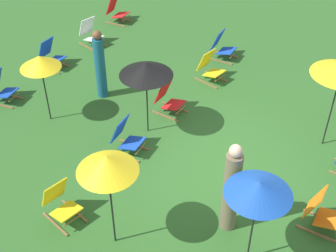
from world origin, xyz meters
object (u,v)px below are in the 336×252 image
Objects in this scene: deckchair_8 at (126,137)px; deckchair_10 at (61,203)px; umbrella_0 at (146,69)px; umbrella_4 at (40,62)px; deckchair_5 at (51,55)px; person_1 at (100,65)px; deckchair_11 at (1,88)px; deckchair_6 at (222,46)px; deckchair_3 at (168,99)px; deckchair_9 at (91,33)px; umbrella_1 at (259,188)px; deckchair_0 at (116,11)px; umbrella_3 at (107,164)px; deckchair_12 at (210,68)px; deckchair_1 at (321,212)px; person_0 at (231,190)px.

deckchair_8 and deckchair_10 have the same top height.
umbrella_4 is at bearing 110.18° from umbrella_0.
deckchair_5 is 2.17m from person_1.
deckchair_10 is 0.50× the size of umbrella_4.
deckchair_8 is at bearing -99.45° from deckchair_11.
deckchair_11 is (-4.76, 3.74, 0.00)m from deckchair_6.
deckchair_8 is at bearing -90.12° from umbrella_4.
person_1 is (-0.26, 1.79, 0.51)m from deckchair_3.
umbrella_1 reaches higher than deckchair_9.
umbrella_0 is (0.83, -0.01, 1.28)m from deckchair_8.
umbrella_0 is (-4.28, -4.00, 1.28)m from deckchair_0.
umbrella_1 is (-3.07, -7.21, 1.31)m from deckchair_5.
person_1 is (-3.28, 1.74, 0.51)m from deckchair_6.
umbrella_3 is at bearing -122.50° from deckchair_11.
umbrella_4 is (-5.10, -1.76, 1.18)m from deckchair_0.
deckchair_9 is at bearing 106.80° from deckchair_6.
deckchair_5 is at bearing 123.57° from deckchair_12.
umbrella_4 reaches higher than deckchair_1.
deckchair_1 and deckchair_5 have the same top height.
deckchair_6 is 1.00× the size of deckchair_11.
umbrella_4 is at bearing 77.62° from umbrella_1.
deckchair_10 is (-2.26, 4.13, 0.00)m from deckchair_1.
umbrella_0 is at bearing -5.53° from deckchair_8.
umbrella_0 is at bearing 22.51° from umbrella_3.
deckchair_12 is 5.84m from umbrella_1.
deckchair_8 is 0.99× the size of deckchair_12.
deckchair_1 is at bearing -89.21° from umbrella_4.
umbrella_3 is 4.05m from umbrella_4.
umbrella_3 is (-5.54, -4.94, 1.48)m from deckchair_9.
umbrella_4 is (2.11, 3.45, -0.30)m from umbrella_3.
deckchair_12 is 0.42× the size of umbrella_3.
deckchair_3 is 3.03m from deckchair_6.
deckchair_9 is 1.01× the size of deckchair_12.
deckchair_12 is (3.42, 3.97, 0.00)m from deckchair_1.
deckchair_5 and deckchair_8 have the same top height.
deckchair_6 is 0.46× the size of umbrella_0.
deckchair_0 is at bearing 19.06° from umbrella_4.
umbrella_4 is (-1.84, -1.61, 1.18)m from deckchair_5.
umbrella_4 reaches higher than deckchair_10.
umbrella_4 is (-3.44, -1.50, 1.18)m from deckchair_9.
person_0 reaches higher than deckchair_12.
deckchair_6 is at bearing -54.12° from deckchair_5.
deckchair_8 is 0.46× the size of umbrella_1.
deckchair_9 is 0.42× the size of umbrella_3.
deckchair_12 is (0.07, -3.94, 0.00)m from deckchair_9.
umbrella_0 is 0.99× the size of umbrella_1.
deckchair_9 is (1.59, -0.11, 0.00)m from deckchair_5.
umbrella_4 reaches higher than deckchair_8.
person_0 is (-2.46, -2.74, 0.55)m from deckchair_3.
deckchair_3 is 0.99× the size of deckchair_12.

